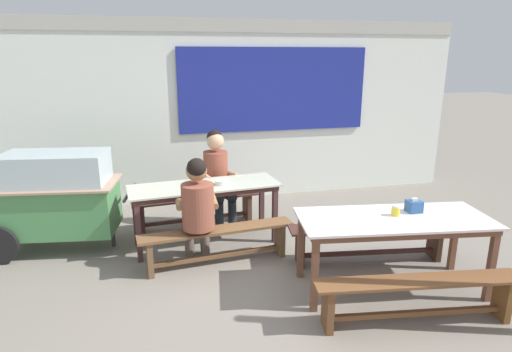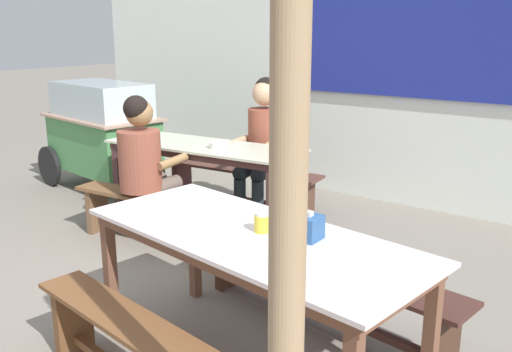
{
  "view_description": "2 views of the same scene",
  "coord_description": "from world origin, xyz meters",
  "px_view_note": "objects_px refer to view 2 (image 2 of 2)",
  "views": [
    {
      "loc": [
        -1.2,
        -3.81,
        2.25
      ],
      "look_at": [
        -0.1,
        0.77,
        0.92
      ],
      "focal_mm": 29.96,
      "sensor_mm": 36.0,
      "label": 1
    },
    {
      "loc": [
        2.56,
        -2.51,
        1.75
      ],
      "look_at": [
        0.44,
        0.38,
        0.8
      ],
      "focal_mm": 39.26,
      "sensor_mm": 36.0,
      "label": 2
    }
  ],
  "objects_px": {
    "bench_near_back": "(321,281)",
    "tissue_box": "(307,227)",
    "wooden_support_post": "(288,239)",
    "dining_table_far": "(204,154)",
    "condiment_jar": "(262,222)",
    "dining_table_near": "(252,246)",
    "bench_far_back": "(240,181)",
    "bench_far_front": "(162,214)",
    "person_left_back_turned": "(145,159)",
    "food_cart": "(102,130)",
    "soup_bowl": "(218,145)",
    "person_center_facing": "(262,139)"
  },
  "relations": [
    {
      "from": "dining_table_near",
      "to": "food_cart",
      "type": "distance_m",
      "value": 3.78
    },
    {
      "from": "person_left_back_turned",
      "to": "tissue_box",
      "type": "height_order",
      "value": "person_left_back_turned"
    },
    {
      "from": "person_left_back_turned",
      "to": "wooden_support_post",
      "type": "distance_m",
      "value": 3.27
    },
    {
      "from": "bench_far_front",
      "to": "food_cart",
      "type": "bearing_deg",
      "value": 154.16
    },
    {
      "from": "food_cart",
      "to": "person_left_back_turned",
      "type": "height_order",
      "value": "person_left_back_turned"
    },
    {
      "from": "dining_table_far",
      "to": "soup_bowl",
      "type": "height_order",
      "value": "soup_bowl"
    },
    {
      "from": "person_center_facing",
      "to": "wooden_support_post",
      "type": "relative_size",
      "value": 0.54
    },
    {
      "from": "bench_near_back",
      "to": "condiment_jar",
      "type": "height_order",
      "value": "condiment_jar"
    },
    {
      "from": "wooden_support_post",
      "to": "dining_table_far",
      "type": "bearing_deg",
      "value": 135.21
    },
    {
      "from": "person_left_back_turned",
      "to": "wooden_support_post",
      "type": "xyz_separation_m",
      "value": [
        2.62,
        -1.9,
        0.51
      ]
    },
    {
      "from": "bench_far_front",
      "to": "wooden_support_post",
      "type": "xyz_separation_m",
      "value": [
        2.41,
        -1.86,
        0.92
      ]
    },
    {
      "from": "dining_table_far",
      "to": "dining_table_near",
      "type": "height_order",
      "value": "same"
    },
    {
      "from": "tissue_box",
      "to": "soup_bowl",
      "type": "bearing_deg",
      "value": 141.23
    },
    {
      "from": "dining_table_far",
      "to": "wooden_support_post",
      "type": "distance_m",
      "value": 3.52
    },
    {
      "from": "bench_far_front",
      "to": "person_left_back_turned",
      "type": "height_order",
      "value": "person_left_back_turned"
    },
    {
      "from": "bench_far_front",
      "to": "condiment_jar",
      "type": "xyz_separation_m",
      "value": [
        1.62,
        -0.86,
        0.52
      ]
    },
    {
      "from": "dining_table_near",
      "to": "condiment_jar",
      "type": "height_order",
      "value": "condiment_jar"
    },
    {
      "from": "condiment_jar",
      "to": "soup_bowl",
      "type": "relative_size",
      "value": 0.66
    },
    {
      "from": "condiment_jar",
      "to": "bench_far_front",
      "type": "bearing_deg",
      "value": 151.92
    },
    {
      "from": "bench_near_back",
      "to": "tissue_box",
      "type": "bearing_deg",
      "value": -69.66
    },
    {
      "from": "dining_table_near",
      "to": "wooden_support_post",
      "type": "relative_size",
      "value": 0.79
    },
    {
      "from": "bench_far_back",
      "to": "wooden_support_post",
      "type": "distance_m",
      "value": 4.07
    },
    {
      "from": "person_left_back_turned",
      "to": "tissue_box",
      "type": "bearing_deg",
      "value": -22.48
    },
    {
      "from": "condiment_jar",
      "to": "wooden_support_post",
      "type": "bearing_deg",
      "value": -51.43
    },
    {
      "from": "dining_table_far",
      "to": "condiment_jar",
      "type": "distance_m",
      "value": 2.22
    },
    {
      "from": "dining_table_near",
      "to": "person_center_facing",
      "type": "bearing_deg",
      "value": 124.33
    },
    {
      "from": "bench_far_front",
      "to": "bench_near_back",
      "type": "height_order",
      "value": "same"
    },
    {
      "from": "food_cart",
      "to": "wooden_support_post",
      "type": "xyz_separation_m",
      "value": [
        4.17,
        -2.71,
        0.54
      ]
    },
    {
      "from": "bench_near_back",
      "to": "person_center_facing",
      "type": "xyz_separation_m",
      "value": [
        -1.48,
        1.47,
        0.46
      ]
    },
    {
      "from": "person_center_facing",
      "to": "bench_near_back",
      "type": "bearing_deg",
      "value": -44.65
    },
    {
      "from": "person_left_back_turned",
      "to": "person_center_facing",
      "type": "bearing_deg",
      "value": 70.98
    },
    {
      "from": "bench_near_back",
      "to": "wooden_support_post",
      "type": "relative_size",
      "value": 0.75
    },
    {
      "from": "dining_table_far",
      "to": "soup_bowl",
      "type": "bearing_deg",
      "value": -10.35
    },
    {
      "from": "bench_near_back",
      "to": "wooden_support_post",
      "type": "height_order",
      "value": "wooden_support_post"
    },
    {
      "from": "food_cart",
      "to": "soup_bowl",
      "type": "xyz_separation_m",
      "value": [
        1.9,
        -0.3,
        0.11
      ]
    },
    {
      "from": "bench_far_front",
      "to": "person_left_back_turned",
      "type": "xyz_separation_m",
      "value": [
        -0.2,
        0.03,
        0.42
      ]
    },
    {
      "from": "dining_table_near",
      "to": "bench_far_back",
      "type": "bearing_deg",
      "value": 129.11
    },
    {
      "from": "bench_far_front",
      "to": "food_cart",
      "type": "distance_m",
      "value": 1.99
    },
    {
      "from": "wooden_support_post",
      "to": "bench_far_back",
      "type": "bearing_deg",
      "value": 129.71
    },
    {
      "from": "dining_table_far",
      "to": "food_cart",
      "type": "bearing_deg",
      "value": 171.3
    },
    {
      "from": "dining_table_near",
      "to": "bench_far_back",
      "type": "distance_m",
      "value": 2.72
    },
    {
      "from": "bench_near_back",
      "to": "person_center_facing",
      "type": "relative_size",
      "value": 1.4
    },
    {
      "from": "dining_table_far",
      "to": "bench_far_front",
      "type": "distance_m",
      "value": 0.71
    },
    {
      "from": "food_cart",
      "to": "condiment_jar",
      "type": "distance_m",
      "value": 3.79
    },
    {
      "from": "bench_near_back",
      "to": "tissue_box",
      "type": "xyz_separation_m",
      "value": [
        0.18,
        -0.5,
        0.53
      ]
    },
    {
      "from": "person_center_facing",
      "to": "wooden_support_post",
      "type": "height_order",
      "value": "wooden_support_post"
    },
    {
      "from": "dining_table_near",
      "to": "person_center_facing",
      "type": "relative_size",
      "value": 1.47
    },
    {
      "from": "person_left_back_turned",
      "to": "dining_table_far",
      "type": "bearing_deg",
      "value": 75.32
    },
    {
      "from": "dining_table_near",
      "to": "soup_bowl",
      "type": "bearing_deg",
      "value": 134.59
    },
    {
      "from": "bench_far_front",
      "to": "wooden_support_post",
      "type": "bearing_deg",
      "value": -37.64
    }
  ]
}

